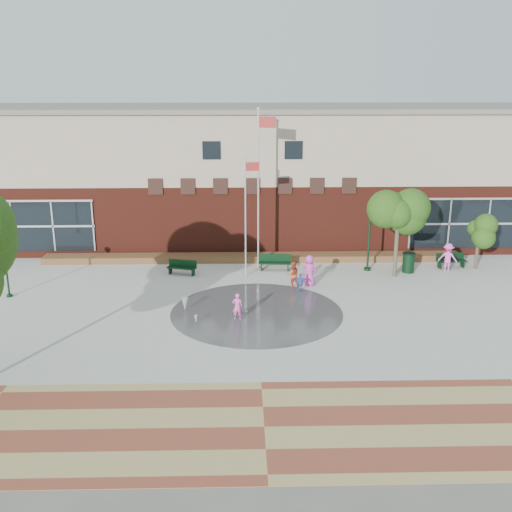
{
  "coord_description": "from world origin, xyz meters",
  "views": [
    {
      "loc": [
        -0.7,
        -24.23,
        11.06
      ],
      "look_at": [
        0.0,
        4.0,
        2.6
      ],
      "focal_mm": 42.0,
      "sensor_mm": 36.0,
      "label": 1
    }
  ],
  "objects_px": {
    "flagpole_right": "(246,210)",
    "bench_left": "(182,270)",
    "child_splash": "(237,307)",
    "flagpole_left": "(259,181)",
    "trash_can": "(408,263)"
  },
  "relations": [
    {
      "from": "child_splash",
      "to": "bench_left",
      "type": "bearing_deg",
      "value": -63.55
    },
    {
      "from": "flagpole_right",
      "to": "trash_can",
      "type": "distance_m",
      "value": 10.1
    },
    {
      "from": "flagpole_right",
      "to": "bench_left",
      "type": "bearing_deg",
      "value": 163.47
    },
    {
      "from": "trash_can",
      "to": "child_splash",
      "type": "xyz_separation_m",
      "value": [
        -10.02,
        -6.95,
        0.06
      ]
    },
    {
      "from": "flagpole_left",
      "to": "trash_can",
      "type": "relative_size",
      "value": 7.86
    },
    {
      "from": "flagpole_left",
      "to": "child_splash",
      "type": "xyz_separation_m",
      "value": [
        -1.26,
        -8.04,
        -4.6
      ]
    },
    {
      "from": "flagpole_left",
      "to": "flagpole_right",
      "type": "bearing_deg",
      "value": -97.81
    },
    {
      "from": "flagpole_right",
      "to": "bench_left",
      "type": "distance_m",
      "value": 5.25
    },
    {
      "from": "trash_can",
      "to": "flagpole_left",
      "type": "bearing_deg",
      "value": 172.92
    },
    {
      "from": "flagpole_left",
      "to": "trash_can",
      "type": "distance_m",
      "value": 9.97
    },
    {
      "from": "bench_left",
      "to": "child_splash",
      "type": "distance_m",
      "value": 7.61
    },
    {
      "from": "flagpole_left",
      "to": "flagpole_right",
      "type": "xyz_separation_m",
      "value": [
        -0.77,
        -1.63,
        -1.36
      ]
    },
    {
      "from": "bench_left",
      "to": "child_splash",
      "type": "height_order",
      "value": "child_splash"
    },
    {
      "from": "child_splash",
      "to": "flagpole_right",
      "type": "bearing_deg",
      "value": -93.43
    },
    {
      "from": "flagpole_left",
      "to": "child_splash",
      "type": "bearing_deg",
      "value": -81.29
    }
  ]
}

